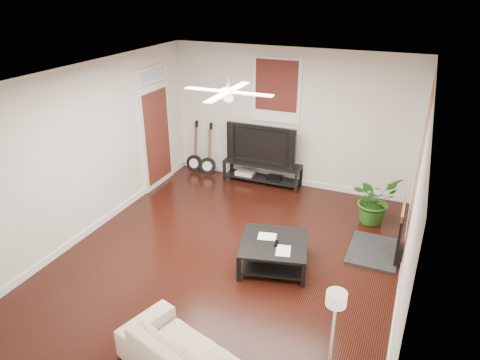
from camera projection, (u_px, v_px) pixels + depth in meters
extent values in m
cube|color=black|center=(230.00, 257.00, 6.90)|extent=(5.00, 6.00, 0.01)
cube|color=white|center=(228.00, 77.00, 5.73)|extent=(5.00, 6.00, 0.01)
cube|color=silver|center=(290.00, 119.00, 8.83)|extent=(5.00, 0.01, 2.80)
cube|color=silver|center=(87.00, 305.00, 3.80)|extent=(5.00, 0.01, 2.80)
cube|color=silver|center=(89.00, 151.00, 7.19)|extent=(0.01, 6.00, 2.80)
cube|color=silver|center=(414.00, 207.00, 5.43)|extent=(0.01, 6.00, 2.80)
cube|color=#A35934|center=(417.00, 176.00, 6.28)|extent=(0.02, 2.20, 2.80)
cube|color=black|center=(387.00, 229.00, 6.77)|extent=(0.80, 1.10, 0.92)
cube|color=#3F1211|center=(276.00, 91.00, 8.68)|extent=(1.00, 0.06, 1.30)
cube|color=white|center=(156.00, 127.00, 8.84)|extent=(0.08, 1.00, 2.50)
cube|color=black|center=(262.00, 173.00, 9.30)|extent=(1.64, 0.44, 0.46)
imported|color=black|center=(263.00, 143.00, 9.05)|extent=(1.47, 0.19, 0.85)
cube|color=black|center=(274.00, 253.00, 6.61)|extent=(1.17, 1.17, 0.41)
imported|color=#265C1A|center=(374.00, 200.00, 7.71)|extent=(1.02, 1.04, 0.88)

